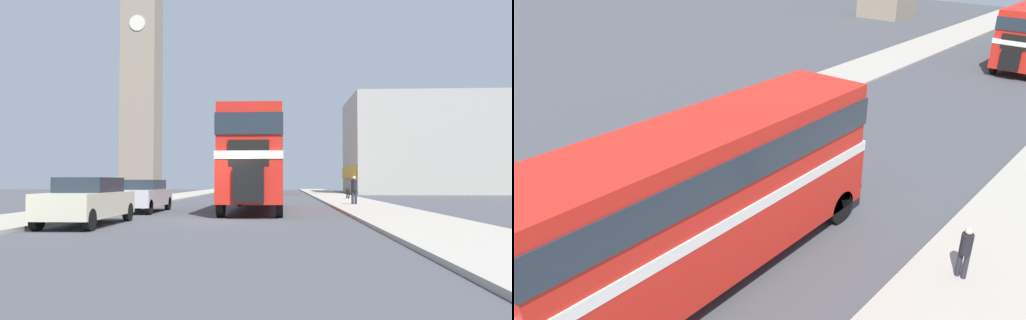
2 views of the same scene
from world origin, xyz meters
TOP-DOWN VIEW (x-y plane):
  - double_decker_bus at (1.10, 5.58)m, footprint 2.57×11.03m
  - car_parked_mid at (-3.93, 4.14)m, footprint 1.66×4.36m
  - pedestrian_walking at (6.33, 9.70)m, footprint 0.31×0.31m

SIDE VIEW (x-z plane):
  - car_parked_mid at x=-3.93m, z-range 0.03..1.49m
  - pedestrian_walking at x=6.33m, z-range 0.22..1.77m
  - double_decker_bus at x=1.10m, z-range 0.42..4.81m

